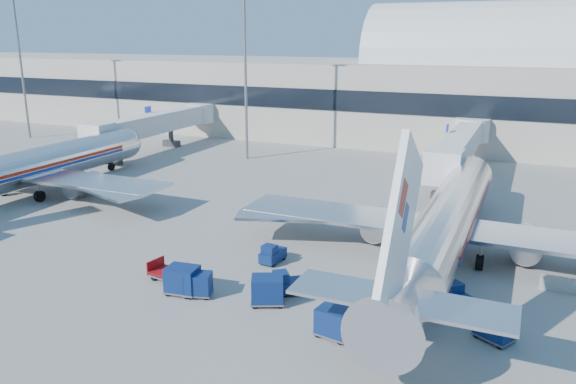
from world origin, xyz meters
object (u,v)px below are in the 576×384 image
at_px(barrier_near, 564,285).
at_px(cart_solo_near, 334,322).
at_px(tug_lead, 287,284).
at_px(cart_train_b, 198,284).
at_px(tug_right, 458,297).
at_px(mast_far_west, 18,44).
at_px(cart_train_c, 183,280).
at_px(tug_left, 272,254).
at_px(jetbridge_near, 461,144).
at_px(mast_west, 245,46).
at_px(cart_solo_far, 495,324).
at_px(cart_open_red, 168,274).
at_px(cart_train_a, 267,290).
at_px(airliner_main, 447,222).
at_px(airliner_mid, 26,169).
at_px(jetbridge_mid, 161,122).

relative_size(barrier_near, cart_solo_near, 1.42).
height_order(tug_lead, cart_train_b, tug_lead).
height_order(barrier_near, tug_right, tug_right).
xyz_separation_m(mast_far_west, cart_train_c, (55.59, -38.25, -13.82)).
bearing_deg(cart_solo_near, tug_right, 57.09).
bearing_deg(tug_left, barrier_near, -74.72).
bearing_deg(cart_train_c, barrier_near, 17.90).
relative_size(jetbridge_near, cart_train_c, 12.26).
distance_m(mast_west, cart_solo_far, 51.75).
distance_m(mast_west, cart_open_red, 41.81).
height_order(cart_train_a, cart_solo_far, cart_train_a).
height_order(jetbridge_near, cart_train_c, jetbridge_near).
xyz_separation_m(tug_lead, tug_right, (10.24, 2.51, -0.04)).
relative_size(mast_west, tug_lead, 8.64).
relative_size(cart_train_b, cart_open_red, 0.80).
relative_size(tug_lead, cart_open_red, 1.02).
bearing_deg(cart_train_a, tug_right, -3.17).
bearing_deg(tug_left, cart_solo_near, -131.05).
relative_size(barrier_near, tug_lead, 1.15).
xyz_separation_m(airliner_main, tug_left, (-11.39, -5.79, -2.26)).
relative_size(mast_west, cart_solo_near, 10.68).
bearing_deg(mast_west, tug_left, -59.25).
distance_m(airliner_mid, mast_far_west, 39.68).
bearing_deg(airliner_main, barrier_near, -17.39).
xyz_separation_m(cart_train_b, cart_solo_far, (17.68, 1.98, 0.11)).
height_order(mast_far_west, cart_solo_far, mast_far_west).
xyz_separation_m(mast_west, barrier_near, (38.00, -28.00, -14.34)).
bearing_deg(tug_right, cart_solo_far, -10.98).
height_order(cart_solo_near, cart_open_red, cart_solo_near).
height_order(barrier_near, cart_train_a, cart_train_a).
xyz_separation_m(tug_right, cart_train_a, (-10.77, -4.29, 0.29)).
bearing_deg(tug_left, cart_open_red, 143.15).
height_order(jetbridge_mid, cart_train_c, jetbridge_mid).
bearing_deg(cart_solo_far, tug_right, 156.48).
relative_size(tug_lead, cart_solo_near, 1.24).
xyz_separation_m(airliner_mid, tug_lead, (33.72, -10.08, -2.22)).
bearing_deg(tug_lead, mast_west, 84.56).
bearing_deg(jetbridge_near, airliner_main, -84.78).
bearing_deg(cart_train_b, cart_solo_near, -25.17).
xyz_separation_m(cart_train_a, cart_open_red, (-7.72, 0.47, -0.51)).
distance_m(jetbridge_near, mast_west, 29.67).
xyz_separation_m(cart_train_a, cart_solo_near, (5.04, -2.02, -0.06)).
bearing_deg(tug_lead, jetbridge_mid, 97.95).
bearing_deg(airliner_mid, cart_train_c, -24.80).
bearing_deg(cart_solo_far, cart_open_red, -149.24).
relative_size(mast_far_west, cart_train_c, 10.07).
bearing_deg(cart_open_red, mast_far_west, 155.08).
bearing_deg(mast_west, cart_train_c, -67.82).
height_order(jetbridge_mid, cart_solo_far, jetbridge_mid).
height_order(mast_west, cart_solo_far, mast_west).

